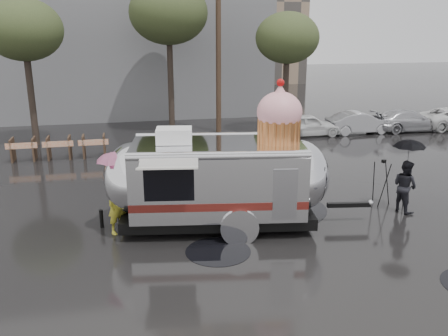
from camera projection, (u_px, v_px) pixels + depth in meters
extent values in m
plane|color=black|center=(231.00, 242.00, 12.94)|extent=(120.00, 120.00, 0.00)
cylinder|color=black|center=(274.00, 208.00, 15.37)|extent=(3.38, 3.38, 0.01)
cylinder|color=black|center=(302.00, 173.00, 19.06)|extent=(1.64, 1.64, 0.01)
cylinder|color=black|center=(218.00, 251.00, 12.41)|extent=(1.72, 1.72, 0.01)
cube|color=slate|center=(98.00, 14.00, 32.76)|extent=(22.00, 12.00, 13.00)
cylinder|color=#473323|center=(218.00, 49.00, 25.27)|extent=(0.28, 0.28, 9.00)
cylinder|color=#382D26|center=(30.00, 86.00, 22.87)|extent=(0.32, 0.32, 5.85)
ellipsoid|color=#303E1D|center=(24.00, 30.00, 22.13)|extent=(3.64, 3.64, 2.86)
cylinder|color=#382D26|center=(170.00, 70.00, 26.02)|extent=(0.32, 0.32, 6.75)
ellipsoid|color=#303E1D|center=(169.00, 13.00, 25.17)|extent=(4.20, 4.20, 3.30)
cylinder|color=#382D26|center=(286.00, 84.00, 25.55)|extent=(0.32, 0.32, 5.40)
ellipsoid|color=#303E1D|center=(287.00, 38.00, 24.87)|extent=(3.36, 3.36, 2.64)
cube|color=#473323|center=(13.00, 150.00, 20.65)|extent=(0.08, 0.80, 1.00)
cube|color=#473323|center=(34.00, 149.00, 20.83)|extent=(0.08, 0.80, 1.00)
cube|color=#E5590C|center=(21.00, 146.00, 20.31)|extent=(1.30, 0.04, 0.25)
cube|color=#473323|center=(49.00, 148.00, 20.95)|extent=(0.08, 0.80, 1.00)
cube|color=#473323|center=(70.00, 147.00, 21.13)|extent=(0.08, 0.80, 1.00)
cube|color=#E5590C|center=(58.00, 144.00, 20.62)|extent=(1.30, 0.04, 0.25)
cube|color=#473323|center=(84.00, 146.00, 21.26)|extent=(0.08, 0.80, 1.00)
cube|color=#473323|center=(104.00, 145.00, 21.44)|extent=(0.08, 0.80, 1.00)
cube|color=#E5590C|center=(93.00, 142.00, 20.92)|extent=(1.30, 0.04, 0.25)
imported|color=silver|center=(308.00, 123.00, 25.39)|extent=(4.00, 1.80, 1.40)
imported|color=#B2B2B7|center=(360.00, 121.00, 25.99)|extent=(4.00, 1.80, 1.40)
imported|color=#B2B2B7|center=(409.00, 118.00, 26.59)|extent=(4.20, 1.80, 1.44)
cube|color=silver|center=(217.00, 176.00, 13.65)|extent=(5.14, 3.23, 1.97)
ellipsoid|color=silver|center=(300.00, 174.00, 13.78)|extent=(2.01, 2.74, 1.97)
ellipsoid|color=silver|center=(133.00, 177.00, 13.51)|extent=(2.01, 2.74, 1.97)
cube|color=black|center=(217.00, 213.00, 13.97)|extent=(5.74, 3.00, 0.33)
cylinder|color=black|center=(239.00, 228.00, 12.93)|extent=(0.79, 0.36, 0.77)
cylinder|color=black|center=(233.00, 199.00, 15.08)|extent=(0.79, 0.36, 0.77)
cylinder|color=silver|center=(240.00, 228.00, 12.76)|extent=(1.05, 0.27, 1.05)
cube|color=black|center=(349.00, 205.00, 14.14)|extent=(1.32, 0.33, 0.13)
sphere|color=silver|center=(371.00, 203.00, 14.16)|extent=(0.20, 0.20, 0.17)
cylinder|color=black|center=(101.00, 219.00, 13.82)|extent=(0.12, 0.12, 0.55)
cube|color=#581814|center=(219.00, 207.00, 12.59)|extent=(4.76, 0.77, 0.22)
cube|color=#581814|center=(216.00, 179.00, 14.99)|extent=(4.76, 0.77, 0.22)
cube|color=black|center=(169.00, 185.00, 12.31)|extent=(1.30, 0.23, 0.87)
cube|color=beige|center=(168.00, 168.00, 11.91)|extent=(1.60, 0.77, 0.16)
cube|color=silver|center=(285.00, 195.00, 12.58)|extent=(0.65, 0.13, 1.42)
cube|color=white|center=(174.00, 135.00, 13.24)|extent=(1.08, 0.85, 0.42)
cylinder|color=#DA8244|center=(279.00, 130.00, 13.37)|extent=(1.30, 1.30, 0.66)
ellipsoid|color=#FFB0B6|center=(280.00, 112.00, 13.22)|extent=(1.45, 1.45, 1.14)
cone|color=#FFB0B6|center=(280.00, 91.00, 13.05)|extent=(0.62, 0.62, 0.44)
sphere|color=red|center=(280.00, 83.00, 12.99)|extent=(0.25, 0.25, 0.22)
imported|color=yellow|center=(118.00, 202.00, 13.32)|extent=(0.80, 0.76, 1.85)
imported|color=pink|center=(115.00, 166.00, 13.02)|extent=(1.25, 1.25, 0.85)
cylinder|color=black|center=(118.00, 205.00, 13.34)|extent=(0.02, 0.02, 1.65)
imported|color=black|center=(405.00, 186.00, 14.90)|extent=(0.65, 0.90, 1.67)
imported|color=black|center=(409.00, 152.00, 14.58)|extent=(1.21, 1.21, 0.82)
cylinder|color=black|center=(405.00, 187.00, 14.90)|extent=(0.02, 0.02, 1.65)
cylinder|color=black|center=(387.00, 182.00, 15.68)|extent=(0.13, 0.32, 1.47)
cylinder|color=black|center=(374.00, 182.00, 15.67)|extent=(0.23, 0.27, 1.47)
cylinder|color=black|center=(384.00, 186.00, 15.30)|extent=(0.34, 0.09, 1.47)
cube|color=black|center=(384.00, 161.00, 15.34)|extent=(0.15, 0.14, 0.10)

